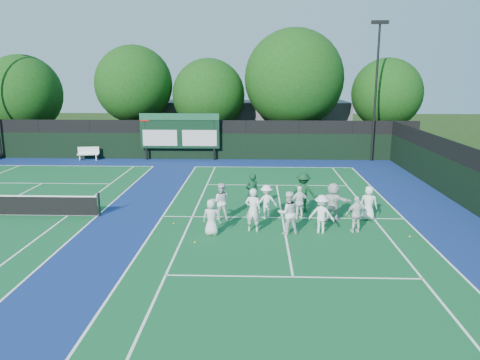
{
  "coord_description": "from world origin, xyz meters",
  "views": [
    {
      "loc": [
        -1.21,
        -19.4,
        6.35
      ],
      "look_at": [
        -2.0,
        3.0,
        1.3
      ],
      "focal_mm": 35.0,
      "sensor_mm": 36.0,
      "label": 1
    }
  ],
  "objects": [
    {
      "name": "player_back_2",
      "position": [
        0.75,
        0.89,
        0.76
      ],
      "size": [
        0.96,
        0.6,
        1.53
      ],
      "primitive_type": "imported",
      "rotation": [
        0.0,
        0.0,
        3.42
      ],
      "color": "white",
      "rests_on": "ground"
    },
    {
      "name": "player_back_3",
      "position": [
        2.18,
        0.62,
        0.88
      ],
      "size": [
        1.7,
        0.97,
        1.75
      ],
      "primitive_type": "imported",
      "rotation": [
        0.0,
        0.0,
        2.85
      ],
      "color": "silver",
      "rests_on": "ground"
    },
    {
      "name": "light_pole_right",
      "position": [
        7.5,
        15.7,
        6.3
      ],
      "size": [
        1.2,
        0.3,
        10.12
      ],
      "color": "black",
      "rests_on": "ground"
    },
    {
      "name": "tree_d",
      "position": [
        1.96,
        19.58,
        5.84
      ],
      "size": [
        8.02,
        8.02,
        10.06
      ],
      "color": "black",
      "rests_on": "ground"
    },
    {
      "name": "tennis_ball_3",
      "position": [
        -4.77,
        -0.11,
        0.03
      ],
      "size": [
        0.07,
        0.07,
        0.07
      ],
      "primitive_type": "sphere",
      "color": "yellow",
      "rests_on": "ground"
    },
    {
      "name": "player_front_0",
      "position": [
        -3.0,
        -1.4,
        0.75
      ],
      "size": [
        0.79,
        0.58,
        1.49
      ],
      "primitive_type": "imported",
      "rotation": [
        0.0,
        0.0,
        2.98
      ],
      "color": "silver",
      "rests_on": "ground"
    },
    {
      "name": "player_front_3",
      "position": [
        1.47,
        -1.0,
        0.8
      ],
      "size": [
        1.15,
        0.84,
        1.6
      ],
      "primitive_type": "imported",
      "rotation": [
        0.0,
        0.0,
        2.88
      ],
      "color": "white",
      "rests_on": "ground"
    },
    {
      "name": "player_back_0",
      "position": [
        -2.78,
        0.68,
        0.84
      ],
      "size": [
        0.83,
        0.65,
        1.67
      ],
      "primitive_type": "imported",
      "rotation": [
        0.0,
        0.0,
        3.12
      ],
      "color": "white",
      "rests_on": "ground"
    },
    {
      "name": "player_back_4",
      "position": [
        3.82,
        0.87,
        0.78
      ],
      "size": [
        0.87,
        0.69,
        1.55
      ],
      "primitive_type": "imported",
      "rotation": [
        0.0,
        0.0,
        2.85
      ],
      "color": "white",
      "rests_on": "ground"
    },
    {
      "name": "tennis_ball_2",
      "position": [
        4.97,
        -1.42,
        0.03
      ],
      "size": [
        0.07,
        0.07,
        0.07
      ],
      "primitive_type": "sphere",
      "color": "yellow",
      "rests_on": "ground"
    },
    {
      "name": "player_back_1",
      "position": [
        -0.74,
        0.95,
        0.77
      ],
      "size": [
        1.09,
        0.77,
        1.54
      ],
      "primitive_type": "imported",
      "rotation": [
        0.0,
        0.0,
        3.36
      ],
      "color": "white",
      "rests_on": "ground"
    },
    {
      "name": "player_front_2",
      "position": [
        0.1,
        -1.16,
        0.89
      ],
      "size": [
        0.99,
        0.84,
        1.78
      ],
      "primitive_type": "imported",
      "rotation": [
        0.0,
        0.0,
        3.35
      ],
      "color": "white",
      "rests_on": "ground"
    },
    {
      "name": "coach_right",
      "position": [
        1.02,
        2.07,
        0.94
      ],
      "size": [
        1.33,
        0.93,
        1.88
      ],
      "primitive_type": "imported",
      "rotation": [
        0.0,
        0.0,
        2.94
      ],
      "color": "#103A1D",
      "rests_on": "ground"
    },
    {
      "name": "near_court",
      "position": [
        0.0,
        1.0,
        0.01
      ],
      "size": [
        11.05,
        23.85,
        0.01
      ],
      "color": "#11562A",
      "rests_on": "ground"
    },
    {
      "name": "ground",
      "position": [
        0.0,
        0.0,
        0.0
      ],
      "size": [
        120.0,
        120.0,
        0.0
      ],
      "primitive_type": "plane",
      "color": "#19320D",
      "rests_on": "ground"
    },
    {
      "name": "player_front_4",
      "position": [
        2.92,
        -0.86,
        0.77
      ],
      "size": [
        0.95,
        0.51,
        1.53
      ],
      "primitive_type": "imported",
      "rotation": [
        0.0,
        0.0,
        3.3
      ],
      "color": "white",
      "rests_on": "ground"
    },
    {
      "name": "clubhouse",
      "position": [
        -2.0,
        24.0,
        2.0
      ],
      "size": [
        18.0,
        6.0,
        4.0
      ],
      "primitive_type": "cube",
      "color": "#5E5E63",
      "rests_on": "ground"
    },
    {
      "name": "bench",
      "position": [
        -14.02,
        15.37,
        0.54
      ],
      "size": [
        1.62,
        0.67,
        0.99
      ],
      "color": "white",
      "rests_on": "ground"
    },
    {
      "name": "tennis_ball_5",
      "position": [
        3.06,
        1.28,
        0.03
      ],
      "size": [
        0.07,
        0.07,
        0.07
      ],
      "primitive_type": "sphere",
      "color": "yellow",
      "rests_on": "ground"
    },
    {
      "name": "tennis_ball_0",
      "position": [
        -3.56,
        -2.4,
        0.03
      ],
      "size": [
        0.07,
        0.07,
        0.07
      ],
      "primitive_type": "sphere",
      "color": "yellow",
      "rests_on": "ground"
    },
    {
      "name": "tree_e",
      "position": [
        9.5,
        19.58,
        4.72
      ],
      "size": [
        5.68,
        5.68,
        7.72
      ],
      "color": "black",
      "rests_on": "ground"
    },
    {
      "name": "coach_left",
      "position": [
        -1.4,
        2.15,
        0.9
      ],
      "size": [
        0.78,
        0.66,
        1.81
      ],
      "primitive_type": "imported",
      "rotation": [
        0.0,
        0.0,
        3.56
      ],
      "color": "#103B21",
      "rests_on": "ground"
    },
    {
      "name": "tree_b",
      "position": [
        -11.18,
        19.58,
        5.43
      ],
      "size": [
        6.33,
        6.33,
        8.76
      ],
      "color": "black",
      "rests_on": "ground"
    },
    {
      "name": "scoreboard",
      "position": [
        -7.01,
        15.59,
        2.19
      ],
      "size": [
        6.0,
        0.21,
        3.55
      ],
      "color": "black",
      "rests_on": "ground"
    },
    {
      "name": "court_apron",
      "position": [
        -6.0,
        1.0,
        0.0
      ],
      "size": [
        34.0,
        32.0,
        0.01
      ],
      "primitive_type": "cube",
      "color": "navy",
      "rests_on": "ground"
    },
    {
      "name": "back_fence",
      "position": [
        -6.0,
        16.0,
        1.36
      ],
      "size": [
        34.0,
        0.08,
        3.0
      ],
      "color": "black",
      "rests_on": "ground"
    },
    {
      "name": "player_front_1",
      "position": [
        -1.32,
        -0.9,
        0.92
      ],
      "size": [
        0.74,
        0.55,
        1.84
      ],
      "primitive_type": "imported",
      "rotation": [
        0.0,
        0.0,
        2.96
      ],
      "color": "white",
      "rests_on": "ground"
    },
    {
      "name": "tree_a",
      "position": [
        -20.57,
        19.58,
        4.63
      ],
      "size": [
        6.45,
        6.45,
        8.03
      ],
      "color": "black",
      "rests_on": "ground"
    },
    {
      "name": "tree_c",
      "position": [
        -5.02,
        19.58,
        4.58
      ],
      "size": [
        5.93,
        5.93,
        7.7
      ],
      "color": "black",
      "rests_on": "ground"
    },
    {
      "name": "tennis_ball_1",
      "position": [
        3.15,
        0.25,
        0.03
      ],
      "size": [
        0.07,
        0.07,
        0.07
      ],
      "primitive_type": "sphere",
      "color": "yellow",
      "rests_on": "ground"
    }
  ]
}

